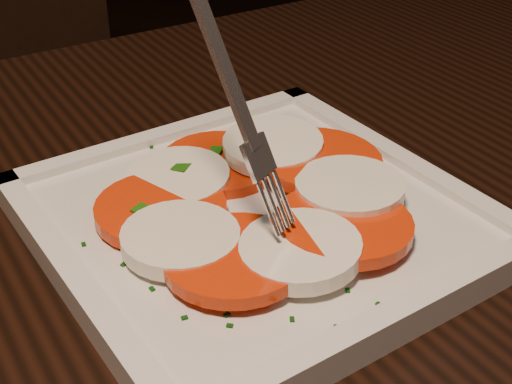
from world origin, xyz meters
The scene contains 4 objects.
table centered at (-0.21, 0.20, 0.65)m, with size 1.28×0.93×0.75m.
plate centered at (-0.27, 0.23, 0.76)m, with size 0.26×0.26×0.01m, color silver.
caprese_salad centered at (-0.27, 0.23, 0.77)m, with size 0.22×0.23×0.02m.
fork centered at (-0.31, 0.22, 0.87)m, with size 0.03×0.08×0.17m, color white, non-canonical shape.
Camera 1 is at (-0.50, -0.07, 1.02)m, focal length 50.00 mm.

